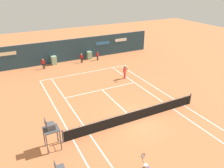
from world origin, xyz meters
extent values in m
plane|color=#C67042|center=(0.00, 0.00, 0.00)|extent=(80.00, 80.00, 0.00)
cube|color=white|center=(0.00, 11.70, 0.00)|extent=(10.60, 0.10, 0.01)
cube|color=white|center=(-5.30, 0.00, 0.00)|extent=(0.10, 23.40, 0.01)
cube|color=white|center=(-4.00, 0.00, 0.00)|extent=(0.10, 23.40, 0.01)
cube|color=white|center=(4.00, 0.00, 0.00)|extent=(0.10, 23.40, 0.01)
cube|color=white|center=(5.30, 0.00, 0.00)|extent=(0.10, 23.40, 0.01)
cube|color=white|center=(0.00, 6.40, 0.00)|extent=(8.00, 0.10, 0.01)
cube|color=white|center=(0.00, 3.20, 0.00)|extent=(0.10, 6.40, 0.01)
cube|color=white|center=(0.00, 11.55, 0.00)|extent=(0.10, 0.24, 0.01)
cylinder|color=#4C4C51|center=(-6.00, 0.00, 0.53)|extent=(0.10, 0.10, 1.07)
cylinder|color=#4C4C51|center=(6.00, 0.00, 0.53)|extent=(0.10, 0.10, 1.07)
cube|color=black|center=(0.00, 0.00, 0.47)|extent=(12.00, 0.03, 0.95)
cube|color=white|center=(0.00, 0.00, 0.92)|extent=(12.00, 0.04, 0.06)
cube|color=#233D4C|center=(0.00, 17.00, 1.52)|extent=(25.00, 0.24, 3.03)
cube|color=beige|center=(-7.97, 16.86, 2.17)|extent=(2.11, 0.02, 0.44)
cube|color=white|center=(8.14, 16.86, 2.07)|extent=(1.98, 0.02, 0.44)
cube|color=#2D6BA8|center=(5.08, 16.86, 1.94)|extent=(2.17, 0.02, 0.44)
cube|color=#8CB793|center=(-2.44, 16.45, 0.57)|extent=(0.66, 0.70, 1.15)
cube|color=#8CB793|center=(2.70, 16.45, 0.55)|extent=(0.63, 0.70, 1.09)
cylinder|color=#47474C|center=(-6.32, 0.20, 0.77)|extent=(0.07, 0.07, 1.54)
cylinder|color=#47474C|center=(-6.32, -0.70, 0.77)|extent=(0.07, 0.07, 1.54)
cylinder|color=#47474C|center=(-7.22, 0.20, 0.77)|extent=(0.07, 0.07, 1.54)
cylinder|color=#47474C|center=(-7.22, -0.70, 0.77)|extent=(0.07, 0.07, 1.54)
cylinder|color=#47474C|center=(-6.32, -0.25, 0.46)|extent=(0.04, 0.81, 0.04)
cylinder|color=#47474C|center=(-6.32, -0.25, 0.92)|extent=(0.04, 0.81, 0.04)
cube|color=#47474C|center=(-6.77, -0.25, 1.57)|extent=(1.00, 1.00, 0.06)
cube|color=#4C4C51|center=(-6.77, -0.25, 1.80)|extent=(0.52, 0.56, 0.40)
cube|color=#4C4C51|center=(-7.06, -0.25, 2.17)|extent=(0.06, 0.56, 0.45)
cylinder|color=#38383D|center=(-6.92, -2.47, 0.19)|extent=(0.06, 0.06, 0.38)
cylinder|color=red|center=(3.69, 7.91, 0.40)|extent=(0.13, 0.13, 0.81)
cylinder|color=red|center=(3.53, 7.84, 0.40)|extent=(0.13, 0.13, 0.81)
cube|color=red|center=(3.61, 7.88, 1.09)|extent=(0.41, 0.32, 0.56)
sphere|color=#8C664C|center=(3.61, 7.88, 1.48)|extent=(0.22, 0.22, 0.22)
cylinder|color=white|center=(3.61, 7.88, 1.56)|extent=(0.21, 0.21, 0.06)
cylinder|color=red|center=(3.82, 7.96, 1.05)|extent=(0.08, 0.08, 0.54)
cylinder|color=#8C664C|center=(3.51, 7.54, 1.32)|extent=(0.29, 0.53, 0.08)
cylinder|color=black|center=(3.61, 7.29, 1.43)|extent=(0.03, 0.03, 0.22)
torus|color=yellow|center=(3.61, 7.29, 1.68)|extent=(0.29, 0.14, 0.30)
cylinder|color=silver|center=(3.61, 7.29, 1.68)|extent=(0.24, 0.10, 0.26)
sphere|color=tan|center=(-3.09, -5.76, 1.51)|extent=(0.23, 0.23, 0.23)
cylinder|color=white|center=(-3.09, -5.76, 1.59)|extent=(0.21, 0.21, 0.06)
cylinder|color=tan|center=(-2.87, -5.47, 1.34)|extent=(0.11, 0.56, 0.09)
cylinder|color=black|center=(-2.88, -5.19, 1.45)|extent=(0.03, 0.03, 0.22)
torus|color=black|center=(-2.88, -5.19, 1.70)|extent=(0.30, 0.04, 0.30)
cylinder|color=silver|center=(-2.88, -5.19, 1.70)|extent=(0.26, 0.01, 0.26)
cylinder|color=black|center=(-4.00, 15.33, 0.35)|extent=(0.11, 0.11, 0.70)
cylinder|color=black|center=(-4.16, 15.33, 0.35)|extent=(0.11, 0.11, 0.70)
cube|color=#AD1E1E|center=(-4.08, 15.33, 0.94)|extent=(0.31, 0.18, 0.49)
sphere|color=tan|center=(-4.08, 15.33, 1.28)|extent=(0.19, 0.19, 0.19)
cylinder|color=#AD1E1E|center=(-3.89, 15.33, 0.91)|extent=(0.07, 0.07, 0.47)
cylinder|color=#AD1E1E|center=(-4.27, 15.33, 0.91)|extent=(0.07, 0.07, 0.47)
cylinder|color=black|center=(3.56, 15.34, 0.32)|extent=(0.10, 0.10, 0.64)
cylinder|color=black|center=(3.42, 15.32, 0.32)|extent=(0.10, 0.10, 0.64)
cube|color=#AD1E1E|center=(3.49, 15.33, 0.86)|extent=(0.31, 0.21, 0.45)
sphere|color=#8C664C|center=(3.49, 15.33, 1.17)|extent=(0.18, 0.18, 0.18)
cylinder|color=#AD1E1E|center=(3.67, 15.36, 0.83)|extent=(0.07, 0.07, 0.43)
cylinder|color=#AD1E1E|center=(3.32, 15.30, 0.83)|extent=(0.07, 0.07, 0.43)
cylinder|color=black|center=(1.17, 15.32, 0.34)|extent=(0.11, 0.11, 0.67)
cylinder|color=black|center=(1.02, 15.34, 0.34)|extent=(0.11, 0.11, 0.67)
cube|color=#AD1E1E|center=(1.10, 15.33, 0.91)|extent=(0.32, 0.21, 0.47)
sphere|color=beige|center=(1.10, 15.33, 1.23)|extent=(0.18, 0.18, 0.18)
cylinder|color=#AD1E1E|center=(1.28, 15.30, 0.87)|extent=(0.07, 0.07, 0.45)
cylinder|color=#AD1E1E|center=(0.92, 15.36, 0.87)|extent=(0.07, 0.07, 0.45)
sphere|color=#CCE033|center=(-0.12, 6.29, 0.03)|extent=(0.07, 0.07, 0.07)
sphere|color=#CCE033|center=(-1.96, 8.92, 0.03)|extent=(0.07, 0.07, 0.07)
camera|label=1|loc=(-8.84, -12.99, 10.52)|focal=36.39mm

